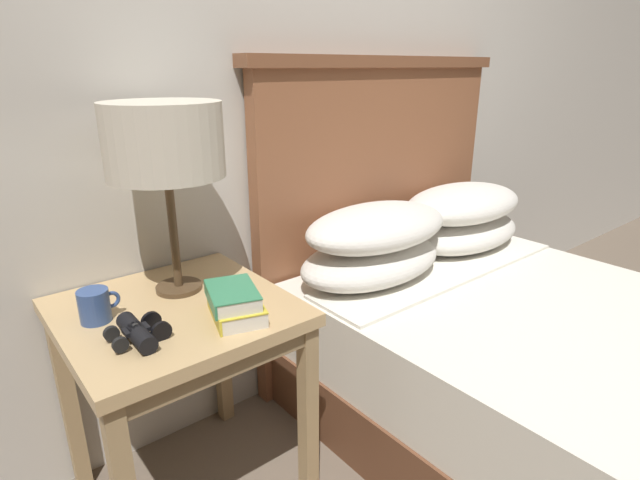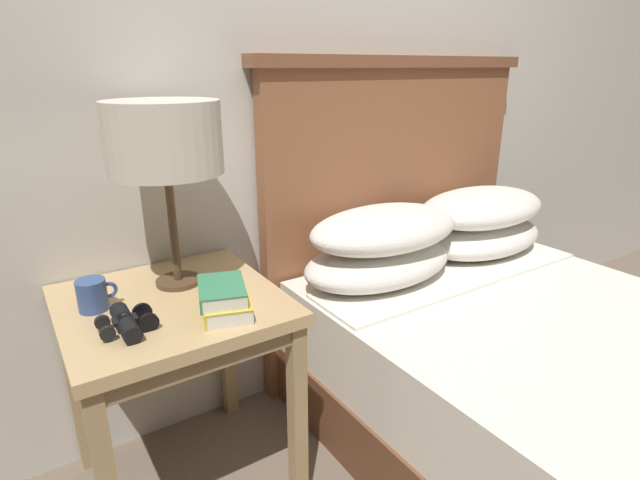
% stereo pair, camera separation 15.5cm
% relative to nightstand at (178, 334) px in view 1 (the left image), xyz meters
% --- Properties ---
extents(wall_back, '(8.00, 0.06, 2.60)m').
position_rel_nightstand_xyz_m(wall_back, '(0.67, 0.32, 0.74)').
color(wall_back, beige).
rests_on(wall_back, ground_plane).
extents(nightstand, '(0.58, 0.58, 0.65)m').
position_rel_nightstand_xyz_m(nightstand, '(0.00, 0.00, 0.00)').
color(nightstand, tan).
rests_on(nightstand, ground_plane).
extents(bed, '(1.29, 1.84, 1.30)m').
position_rel_nightstand_xyz_m(bed, '(1.04, -0.51, -0.23)').
color(bed, brown).
rests_on(bed, ground_plane).
extents(table_lamp, '(0.31, 0.31, 0.53)m').
position_rel_nightstand_xyz_m(table_lamp, '(0.06, 0.09, 0.51)').
color(table_lamp, '#4C3823').
rests_on(table_lamp, nightstand).
extents(book_on_nightstand, '(0.17, 0.21, 0.04)m').
position_rel_nightstand_xyz_m(book_on_nightstand, '(0.10, -0.16, 0.11)').
color(book_on_nightstand, silver).
rests_on(book_on_nightstand, nightstand).
extents(book_stacked_on_top, '(0.16, 0.20, 0.04)m').
position_rel_nightstand_xyz_m(book_stacked_on_top, '(0.09, -0.15, 0.15)').
color(book_stacked_on_top, silver).
rests_on(book_stacked_on_top, book_on_nightstand).
extents(binoculars_pair, '(0.14, 0.16, 0.05)m').
position_rel_nightstand_xyz_m(binoculars_pair, '(-0.14, -0.11, 0.11)').
color(binoculars_pair, black).
rests_on(binoculars_pair, nightstand).
extents(coffee_mug, '(0.10, 0.08, 0.08)m').
position_rel_nightstand_xyz_m(coffee_mug, '(-0.19, 0.05, 0.13)').
color(coffee_mug, '#334C84').
rests_on(coffee_mug, nightstand).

